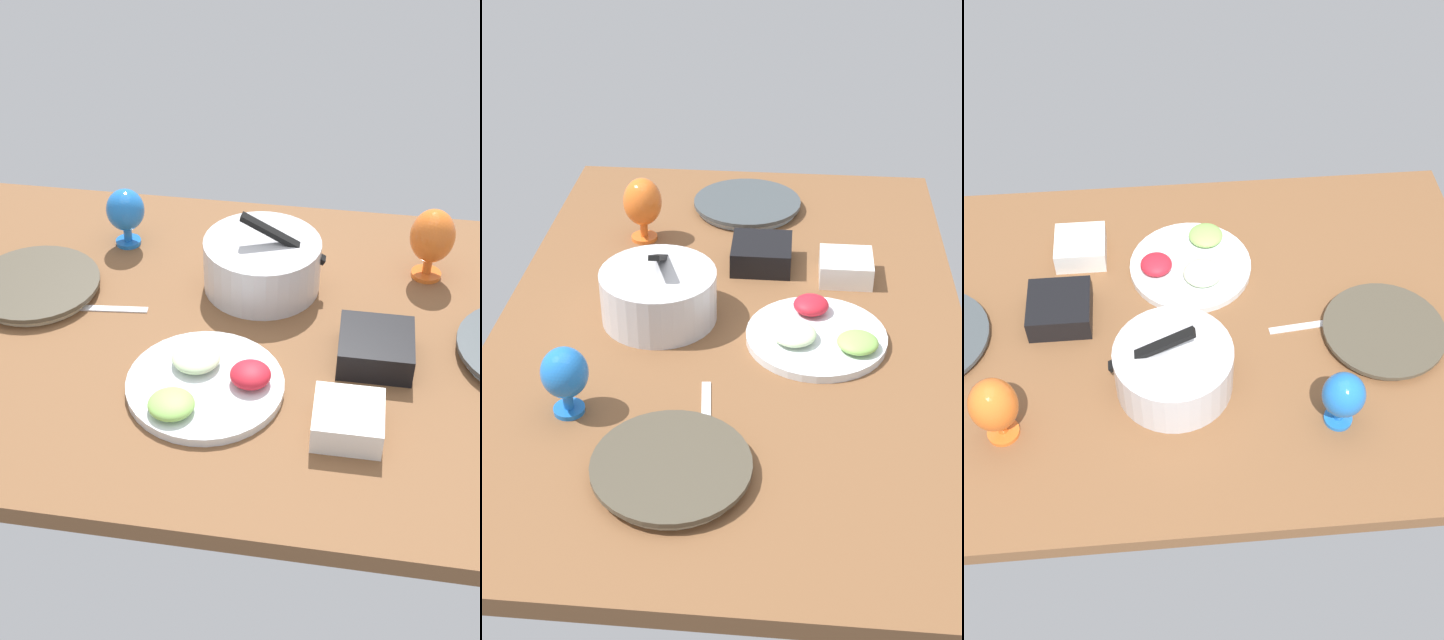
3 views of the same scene
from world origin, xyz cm
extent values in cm
cube|color=brown|center=(0.00, 0.00, -2.00)|extent=(160.00, 104.00, 4.00)
cylinder|color=beige|center=(-51.50, 6.43, 0.83)|extent=(26.06, 26.06, 1.67)
cylinder|color=#494233|center=(-51.50, 6.43, 2.17)|extent=(28.33, 28.33, 1.00)
cylinder|color=silver|center=(-2.42, 16.04, 5.80)|extent=(25.72, 25.72, 11.59)
cylinder|color=white|center=(-2.42, 16.04, 9.28)|extent=(23.15, 23.15, 2.09)
cube|color=black|center=(2.08, 16.04, 12.86)|extent=(18.77, 2.72, 10.72)
cylinder|color=silver|center=(-8.52, -18.89, 0.90)|extent=(30.29, 30.29, 1.80)
ellipsoid|color=red|center=(-0.07, -17.61, 3.63)|extent=(7.83, 7.83, 3.66)
ellipsoid|color=beige|center=(-11.17, -14.07, 3.35)|extent=(9.46, 9.46, 3.09)
ellipsoid|color=#8CC659|center=(-13.10, -27.31, 3.25)|extent=(8.66, 8.66, 2.90)
cylinder|color=orange|center=(34.06, 25.62, 0.50)|extent=(6.74, 6.74, 1.00)
cylinder|color=orange|center=(34.06, 25.62, 2.73)|extent=(2.00, 2.00, 3.46)
ellipsoid|color=orange|center=(34.06, 25.62, 10.71)|extent=(9.85, 9.85, 12.50)
cylinder|color=blue|center=(-36.44, 28.30, 0.50)|extent=(6.05, 6.05, 1.00)
cylinder|color=blue|center=(-36.44, 28.30, 2.62)|extent=(2.00, 2.00, 3.24)
ellipsoid|color=blue|center=(-36.44, 28.30, 9.30)|extent=(9.00, 9.00, 10.12)
cube|color=black|center=(23.14, -5.49, 3.12)|extent=(14.61, 14.61, 6.24)
cube|color=tan|center=(23.14, -5.49, 5.11)|extent=(11.98, 11.98, 2.00)
cube|color=white|center=(18.76, -25.95, 2.86)|extent=(12.54, 12.54, 5.73)
cube|color=#F9E072|center=(18.76, -25.95, 4.70)|extent=(10.28, 10.28, 1.83)
cube|color=silver|center=(-34.34, 2.18, 0.30)|extent=(18.09, 3.59, 0.60)
camera|label=1|loc=(15.38, -127.84, 104.83)|focal=44.78mm
camera|label=2|loc=(-156.01, -11.78, 102.50)|focal=46.60mm
camera|label=3|loc=(-0.74, 111.52, 134.85)|focal=41.83mm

